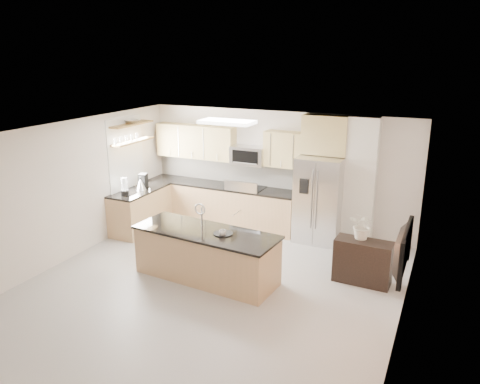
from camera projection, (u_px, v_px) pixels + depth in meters
The scene contains 27 objects.
floor at pixel (207, 290), 7.75m from camera, with size 6.50×6.50×0.00m, color #A4A19C.
ceiling at pixel (204, 135), 7.00m from camera, with size 6.00×6.50×0.02m, color white.
wall_back at pixel (277, 171), 10.20m from camera, with size 6.00×0.02×2.60m, color beige.
wall_front at pixel (44, 319), 4.55m from camera, with size 6.00×0.02×2.60m, color beige.
wall_left at pixel (62, 193), 8.58m from camera, with size 0.02×6.50×2.60m, color beige.
wall_right at pixel (405, 249), 6.17m from camera, with size 0.02×6.50×2.60m, color beige.
back_counter at pixel (221, 204), 10.65m from camera, with size 3.55×0.66×1.44m.
left_counter at pixel (140, 209), 10.30m from camera, with size 0.66×1.50×0.92m.
range at pixel (246, 207), 10.39m from camera, with size 0.76×0.64×1.14m.
upper_cabinets at pixel (221, 144), 10.43m from camera, with size 3.50×0.33×0.75m.
microwave at pixel (249, 155), 10.17m from camera, with size 0.76×0.40×0.40m.
refrigerator at pixel (319, 200), 9.56m from camera, with size 0.92×0.78×1.78m.
partition_column at pixel (360, 182), 9.34m from camera, with size 0.60×0.30×2.60m, color silver.
window at pixel (126, 155), 10.08m from camera, with size 0.04×1.15×1.65m.
shelf_lower at pixel (132, 141), 10.03m from camera, with size 0.30×1.20×0.04m, color olive.
shelf_upper at pixel (131, 124), 9.92m from camera, with size 0.30×1.20×0.04m, color olive.
ceiling_fixture at pixel (227, 122), 8.56m from camera, with size 1.00×0.50×0.06m, color white.
island at pixel (206, 255), 8.05m from camera, with size 2.60×1.12×1.30m.
credenza at pixel (363, 262), 7.92m from camera, with size 0.95×0.40×0.76m, color black.
cup at pixel (222, 233), 7.72m from camera, with size 0.12×0.12×0.10m, color silver.
platter at pixel (223, 234), 7.80m from camera, with size 0.33×0.33×0.02m, color black.
blender at pixel (125, 188), 9.70m from camera, with size 0.17×0.17×0.38m.
kettle at pixel (141, 184), 10.11m from camera, with size 0.23×0.23×0.29m.
coffee_maker at pixel (143, 181), 10.29m from camera, with size 0.20×0.23×0.31m.
bowl at pixel (131, 121), 9.91m from camera, with size 0.37×0.37×0.09m, color silver.
flower_vase at pixel (364, 219), 7.79m from camera, with size 0.64×0.55×0.71m, color silver.
television at pixel (396, 250), 6.02m from camera, with size 1.08×0.14×0.62m, color black.
Camera 1 is at (3.41, -6.08, 3.79)m, focal length 35.00 mm.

